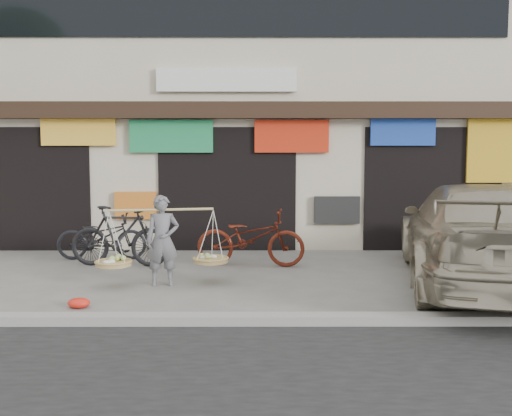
{
  "coord_description": "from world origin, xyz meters",
  "views": [
    {
      "loc": [
        0.6,
        -8.96,
        2.12
      ],
      "look_at": [
        0.62,
        0.9,
        1.18
      ],
      "focal_mm": 40.0,
      "sensor_mm": 36.0,
      "label": 1
    }
  ],
  "objects_px": {
    "bike_0": "(102,236)",
    "bike_1": "(120,236)",
    "suv": "(481,234)",
    "street_vendor": "(163,245)",
    "bike_2": "(250,238)"
  },
  "relations": [
    {
      "from": "bike_1",
      "to": "suv",
      "type": "xyz_separation_m",
      "value": [
        6.18,
        -1.58,
        0.26
      ]
    },
    {
      "from": "bike_1",
      "to": "bike_0",
      "type": "bearing_deg",
      "value": 43.22
    },
    {
      "from": "street_vendor",
      "to": "suv",
      "type": "xyz_separation_m",
      "value": [
        5.12,
        -0.02,
        0.17
      ]
    },
    {
      "from": "bike_2",
      "to": "suv",
      "type": "xyz_separation_m",
      "value": [
        3.72,
        -1.61,
        0.29
      ]
    },
    {
      "from": "bike_1",
      "to": "suv",
      "type": "distance_m",
      "value": 6.39
    },
    {
      "from": "bike_1",
      "to": "suv",
      "type": "bearing_deg",
      "value": -98.25
    },
    {
      "from": "bike_0",
      "to": "bike_1",
      "type": "relative_size",
      "value": 0.93
    },
    {
      "from": "suv",
      "to": "bike_1",
      "type": "bearing_deg",
      "value": -2.08
    },
    {
      "from": "suv",
      "to": "street_vendor",
      "type": "bearing_deg",
      "value": 12.04
    },
    {
      "from": "bike_1",
      "to": "bike_2",
      "type": "relative_size",
      "value": 0.93
    },
    {
      "from": "bike_2",
      "to": "bike_1",
      "type": "bearing_deg",
      "value": 97.86
    },
    {
      "from": "bike_0",
      "to": "bike_2",
      "type": "xyz_separation_m",
      "value": [
        3.0,
        -0.67,
        0.07
      ]
    },
    {
      "from": "bike_2",
      "to": "suv",
      "type": "relative_size",
      "value": 0.34
    },
    {
      "from": "bike_2",
      "to": "suv",
      "type": "bearing_deg",
      "value": -106.17
    },
    {
      "from": "bike_1",
      "to": "bike_2",
      "type": "distance_m",
      "value": 2.47
    }
  ]
}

